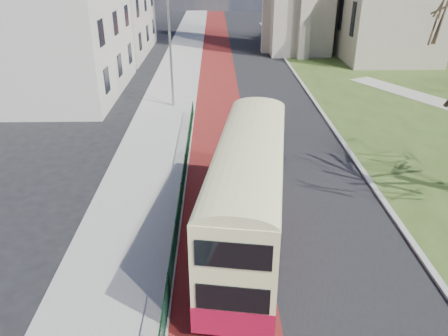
{
  "coord_description": "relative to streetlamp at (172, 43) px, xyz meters",
  "views": [
    {
      "loc": [
        -1.43,
        -12.82,
        9.98
      ],
      "look_at": [
        -1.08,
        3.58,
        2.0
      ],
      "focal_mm": 35.0,
      "sensor_mm": 36.0,
      "label": 1
    }
  ],
  "objects": [
    {
      "name": "pedestrian_railing",
      "position": [
        1.4,
        -14.0,
        -4.04
      ],
      "size": [
        0.07,
        24.0,
        1.12
      ],
      "color": "#0C381D",
      "rests_on": "ground"
    },
    {
      "name": "streetlamp",
      "position": [
        0.0,
        0.0,
        0.0
      ],
      "size": [
        2.13,
        0.18,
        8.0
      ],
      "color": "gray",
      "rests_on": "pavement_west"
    },
    {
      "name": "ground",
      "position": [
        4.35,
        -18.0,
        -4.59
      ],
      "size": [
        160.0,
        160.0,
        0.0
      ],
      "primitive_type": "plane",
      "color": "black",
      "rests_on": "ground"
    },
    {
      "name": "pavement_west",
      "position": [
        -0.65,
        2.0,
        -4.53
      ],
      "size": [
        4.0,
        120.0,
        0.12
      ],
      "primitive_type": "cube",
      "color": "gray",
      "rests_on": "ground"
    },
    {
      "name": "kerb_east",
      "position": [
        10.45,
        4.0,
        -4.53
      ],
      "size": [
        0.25,
        80.0,
        0.13
      ],
      "primitive_type": "cube",
      "color": "#999993",
      "rests_on": "ground"
    },
    {
      "name": "road_carriageway",
      "position": [
        5.85,
        2.0,
        -4.59
      ],
      "size": [
        9.0,
        120.0,
        0.01
      ],
      "primitive_type": "cube",
      "color": "black",
      "rests_on": "ground"
    },
    {
      "name": "bus_lane",
      "position": [
        3.15,
        2.0,
        -4.59
      ],
      "size": [
        3.4,
        120.0,
        0.01
      ],
      "primitive_type": "cube",
      "color": "#591414",
      "rests_on": "ground"
    },
    {
      "name": "bus",
      "position": [
        4.1,
        -17.03,
        -2.2
      ],
      "size": [
        3.83,
        10.26,
        4.19
      ],
      "rotation": [
        0.0,
        0.0,
        -0.15
      ],
      "color": "maroon",
      "rests_on": "ground"
    },
    {
      "name": "kerb_west",
      "position": [
        1.35,
        2.0,
        -4.53
      ],
      "size": [
        0.25,
        120.0,
        0.13
      ],
      "primitive_type": "cube",
      "color": "#999993",
      "rests_on": "ground"
    },
    {
      "name": "street_block_near",
      "position": [
        -9.65,
        4.0,
        1.92
      ],
      "size": [
        10.3,
        14.3,
        13.0
      ],
      "color": "beige",
      "rests_on": "ground"
    }
  ]
}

